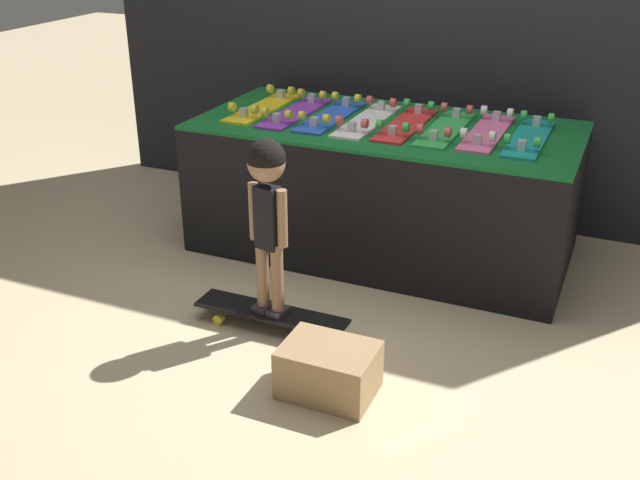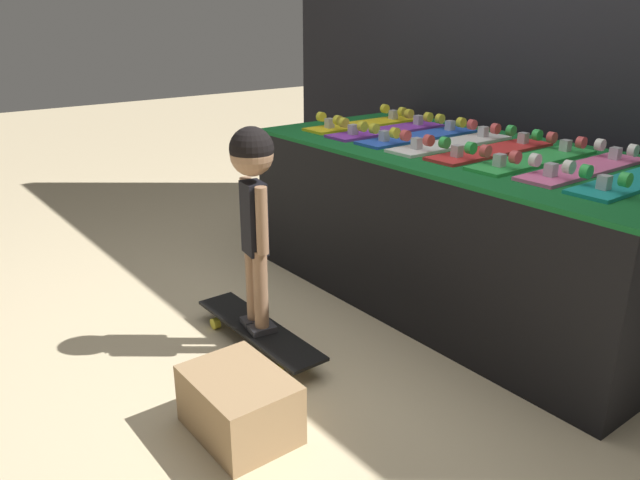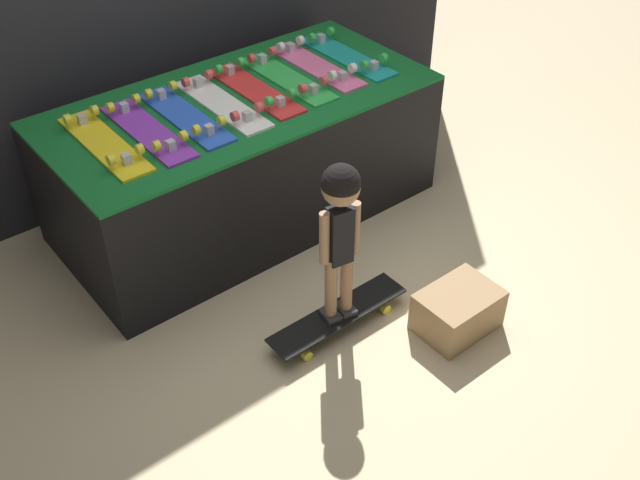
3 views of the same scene
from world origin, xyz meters
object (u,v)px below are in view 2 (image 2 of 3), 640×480
child (253,192)px  skateboard_red_on_rack (491,149)px  storage_box (239,404)px  skateboard_yellow_on_rack (363,123)px  skateboard_pink_on_rack (584,166)px  skateboard_green_on_rack (534,157)px  skateboard_on_floor (259,331)px  skateboard_white_on_rack (451,142)px  skateboard_purple_on_rack (387,129)px  skateboard_teal_on_rack (637,178)px  skateboard_blue_on_rack (418,135)px

child → skateboard_red_on_rack: bearing=84.0°
storage_box → skateboard_yellow_on_rack: bearing=125.6°
skateboard_yellow_on_rack → skateboard_pink_on_rack: same height
skateboard_green_on_rack → skateboard_pink_on_rack: 0.23m
skateboard_on_floor → child: size_ratio=0.89×
skateboard_white_on_rack → child: child is taller
skateboard_purple_on_rack → storage_box: bearing=-60.2°
skateboard_red_on_rack → skateboard_teal_on_rack: bearing=0.9°
skateboard_red_on_rack → child: bearing=-105.6°
skateboard_yellow_on_rack → skateboard_white_on_rack: 0.67m
skateboard_green_on_rack → storage_box: 1.62m
skateboard_purple_on_rack → skateboard_teal_on_rack: same height
child → storage_box: child is taller
skateboard_pink_on_rack → storage_box: skateboard_pink_on_rack is taller
skateboard_red_on_rack → skateboard_green_on_rack: same height
skateboard_yellow_on_rack → skateboard_green_on_rack: 1.12m
skateboard_purple_on_rack → skateboard_pink_on_rack: 1.12m
skateboard_blue_on_rack → skateboard_teal_on_rack: (1.12, 0.02, 0.00)m
skateboard_pink_on_rack → skateboard_red_on_rack: bearing=-177.1°
skateboard_purple_on_rack → skateboard_red_on_rack: size_ratio=1.00×
skateboard_purple_on_rack → skateboard_yellow_on_rack: bearing=174.2°
skateboard_yellow_on_rack → skateboard_red_on_rack: (0.90, -0.00, 0.00)m
skateboard_green_on_rack → skateboard_teal_on_rack: bearing=1.1°
skateboard_yellow_on_rack → skateboard_purple_on_rack: size_ratio=1.00×
skateboard_yellow_on_rack → skateboard_blue_on_rack: (0.45, -0.01, 0.00)m
skateboard_green_on_rack → skateboard_teal_on_rack: (0.45, 0.01, 0.00)m
skateboard_blue_on_rack → storage_box: size_ratio=1.85×
skateboard_white_on_rack → skateboard_green_on_rack: bearing=2.7°
skateboard_white_on_rack → skateboard_blue_on_rack: bearing=178.5°
skateboard_white_on_rack → skateboard_on_floor: bearing=-94.4°
skateboard_red_on_rack → skateboard_green_on_rack: 0.22m
skateboard_on_floor → skateboard_red_on_rack: bearing=74.4°
skateboard_purple_on_rack → skateboard_white_on_rack: 0.45m
skateboard_green_on_rack → skateboard_pink_on_rack: bearing=5.4°
skateboard_yellow_on_rack → skateboard_pink_on_rack: bearing=1.0°
skateboard_red_on_rack → storage_box: size_ratio=1.85×
skateboard_on_floor → skateboard_teal_on_rack: bearing=48.6°
skateboard_yellow_on_rack → skateboard_blue_on_rack: bearing=-1.8°
child → skateboard_green_on_rack: bearing=73.9°
skateboard_teal_on_rack → child: 1.49m
skateboard_yellow_on_rack → skateboard_red_on_rack: 0.90m
skateboard_teal_on_rack → child: bearing=-131.4°
skateboard_red_on_rack → skateboard_purple_on_rack: bearing=-178.1°
storage_box → skateboard_white_on_rack: bearing=104.7°
skateboard_teal_on_rack → skateboard_yellow_on_rack: bearing=-179.6°
skateboard_teal_on_rack → storage_box: (-0.52, -1.48, -0.67)m
skateboard_red_on_rack → skateboard_yellow_on_rack: bearing=180.0°
skateboard_yellow_on_rack → storage_box: (1.05, -1.47, -0.67)m
skateboard_blue_on_rack → child: child is taller
skateboard_green_on_rack → skateboard_white_on_rack: bearing=-177.3°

